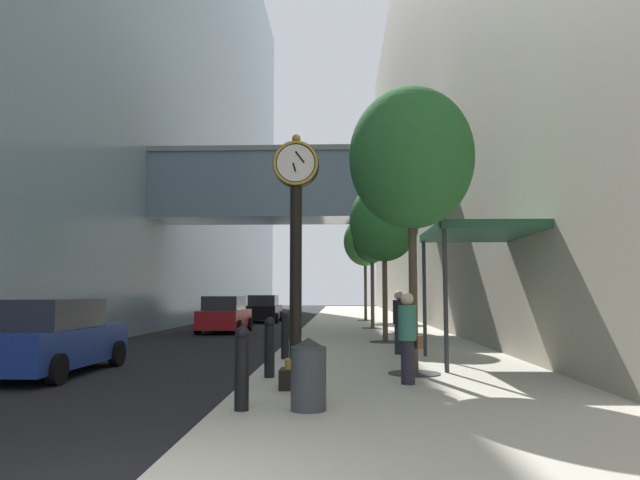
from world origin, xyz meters
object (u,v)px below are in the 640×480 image
(street_tree_near, at_px, (411,159))
(street_tree_mid_near, at_px, (384,222))
(pedestrian_by_clock, at_px, (399,320))
(car_black_far, at_px, (264,309))
(bollard_fourth, at_px, (295,327))
(street_tree_mid_far, at_px, (372,241))
(street_tree_far, at_px, (365,241))
(bollard_nearest, at_px, (242,366))
(trash_bin, at_px, (308,373))
(car_blue_mid, at_px, (52,338))
(car_red_near, at_px, (225,315))
(bollard_third, at_px, (285,334))
(pedestrian_walking, at_px, (408,335))
(street_clock, at_px, (296,246))
(bollard_second, at_px, (270,346))

(street_tree_near, relative_size, street_tree_mid_near, 1.10)
(street_tree_mid_near, relative_size, pedestrian_by_clock, 3.19)
(car_black_far, bearing_deg, bollard_fourth, -79.40)
(bollard_fourth, xyz_separation_m, street_tree_mid_far, (3.00, 9.89, 3.59))
(street_tree_far, bearing_deg, street_tree_mid_near, -90.00)
(street_tree_far, bearing_deg, bollard_nearest, -96.16)
(street_tree_mid_near, height_order, trash_bin, street_tree_mid_near)
(trash_bin, bearing_deg, car_blue_mid, 143.72)
(street_tree_near, bearing_deg, bollard_nearest, -127.33)
(street_tree_mid_near, bearing_deg, car_black_far, 111.52)
(street_tree_near, distance_m, car_red_near, 16.69)
(street_tree_mid_far, xyz_separation_m, pedestrian_by_clock, (0.08, -11.94, -3.28))
(bollard_nearest, relative_size, street_tree_far, 0.19)
(bollard_third, bearing_deg, car_red_near, 108.39)
(street_tree_far, distance_m, pedestrian_by_clock, 20.28)
(bollard_fourth, distance_m, pedestrian_walking, 7.89)
(bollard_nearest, xyz_separation_m, bollard_third, (0.00, 6.63, 0.00))
(street_clock, height_order, car_red_near, street_clock)
(pedestrian_walking, xyz_separation_m, car_red_near, (-6.69, 16.03, -0.23))
(bollard_nearest, xyz_separation_m, bollard_second, (0.00, 3.32, 0.00))
(car_blue_mid, relative_size, car_black_far, 1.04)
(pedestrian_walking, bearing_deg, car_red_near, 112.64)
(bollard_nearest, height_order, street_tree_near, street_tree_near)
(trash_bin, xyz_separation_m, car_blue_mid, (-6.09, 4.47, 0.15))
(street_tree_far, relative_size, pedestrian_walking, 3.78)
(street_tree_far, bearing_deg, street_clock, -95.23)
(street_clock, distance_m, street_tree_mid_far, 18.14)
(car_black_far, bearing_deg, street_tree_mid_far, -52.31)
(trash_bin, distance_m, car_red_near, 19.18)
(street_tree_mid_near, relative_size, pedestrian_walking, 3.28)
(street_tree_mid_near, bearing_deg, street_tree_near, -90.00)
(bollard_second, distance_m, street_tree_mid_near, 9.75)
(bollard_second, bearing_deg, street_tree_near, 11.66)
(street_clock, bearing_deg, trash_bin, -79.84)
(street_tree_mid_far, bearing_deg, car_blue_mid, -117.90)
(bollard_second, distance_m, pedestrian_by_clock, 5.53)
(street_tree_mid_near, xyz_separation_m, street_tree_far, (0.00, 15.90, 0.72))
(street_tree_near, distance_m, street_tree_mid_far, 15.90)
(bollard_second, height_order, car_black_far, car_black_far)
(street_tree_mid_far, height_order, pedestrian_by_clock, street_tree_mid_far)
(street_tree_near, height_order, car_red_near, street_tree_near)
(street_tree_mid_far, height_order, car_red_near, street_tree_mid_far)
(bollard_fourth, relative_size, pedestrian_by_clock, 0.69)
(bollard_nearest, distance_m, street_tree_near, 6.36)
(car_red_near, bearing_deg, car_black_far, 86.57)
(street_tree_far, distance_m, trash_bin, 28.16)
(street_tree_mid_near, bearing_deg, bollard_third, -119.73)
(pedestrian_walking, distance_m, car_blue_mid, 8.08)
(street_clock, bearing_deg, street_tree_mid_near, 76.64)
(bollard_second, relative_size, street_tree_mid_far, 0.23)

